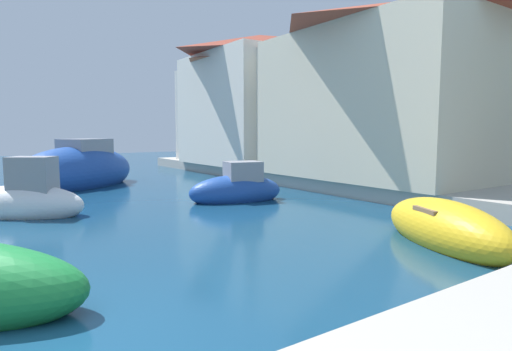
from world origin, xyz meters
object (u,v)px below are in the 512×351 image
object	(u,v)px
moored_boat_2	(78,171)
moored_boat_9	(26,200)
moored_boat_4	(237,189)
moored_boat_6	(445,228)
waterfront_building_annex	(260,99)
waterfront_building_far	(253,105)
waterfront_building_main	(388,89)

from	to	relation	value
moored_boat_2	moored_boat_9	world-z (taller)	moored_boat_2
moored_boat_4	moored_boat_6	xyz separation A→B (m)	(0.57, -6.75, -0.06)
waterfront_building_annex	moored_boat_2	bearing A→B (deg)	-172.52
moored_boat_2	moored_boat_4	size ratio (longest dim) A/B	1.89
moored_boat_2	waterfront_building_annex	size ratio (longest dim) A/B	0.83
moored_boat_4	waterfront_building_far	size ratio (longest dim) A/B	0.32
moored_boat_4	waterfront_building_annex	size ratio (longest dim) A/B	0.44
waterfront_building_main	waterfront_building_far	bearing A→B (deg)	90.00
waterfront_building_main	waterfront_building_far	world-z (taller)	waterfront_building_main
waterfront_building_main	waterfront_building_annex	size ratio (longest dim) A/B	1.20
waterfront_building_far	moored_boat_9	bearing A→B (deg)	-148.63
moored_boat_4	moored_boat_9	world-z (taller)	moored_boat_9
moored_boat_9	waterfront_building_annex	size ratio (longest dim) A/B	0.44
moored_boat_6	waterfront_building_annex	world-z (taller)	waterfront_building_annex
moored_boat_2	moored_boat_9	distance (m)	6.03
moored_boat_6	waterfront_building_annex	xyz separation A→B (m)	(5.77, 14.54, 3.67)
moored_boat_6	moored_boat_2	bearing A→B (deg)	-140.17
moored_boat_4	waterfront_building_annex	world-z (taller)	waterfront_building_annex
moored_boat_2	waterfront_building_main	distance (m)	12.52
waterfront_building_main	waterfront_building_annex	distance (m)	8.52
moored_boat_4	waterfront_building_far	bearing A→B (deg)	-115.28
moored_boat_2	moored_boat_6	xyz separation A→B (m)	(3.94, -13.27, -0.32)
waterfront_building_annex	waterfront_building_far	size ratio (longest dim) A/B	0.73
waterfront_building_far	waterfront_building_annex	bearing A→B (deg)	-90.00
moored_boat_2	waterfront_building_annex	distance (m)	10.35
moored_boat_6	waterfront_building_far	xyz separation A→B (m)	(5.77, 15.18, 3.38)
moored_boat_6	waterfront_building_annex	size ratio (longest dim) A/B	0.51
moored_boat_9	waterfront_building_annex	distance (m)	14.38
moored_boat_2	waterfront_building_annex	world-z (taller)	waterfront_building_annex
waterfront_building_annex	moored_boat_4	bearing A→B (deg)	-129.14
moored_boat_4	moored_boat_9	xyz separation A→B (m)	(-5.82, 1.02, 0.04)
moored_boat_2	waterfront_building_main	world-z (taller)	waterfront_building_main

